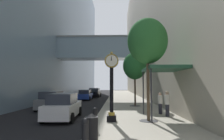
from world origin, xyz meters
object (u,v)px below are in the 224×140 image
object	(u,v)px
car_blue_mid	(85,95)
pedestrian_walking	(160,103)
street_tree_near	(147,41)
car_white_trailing	(63,107)
street_clock	(112,83)
car_black_far	(95,93)
pedestrian_by_clock	(167,103)
car_grey_near	(52,101)
street_tree_mid_near	(135,66)
trash_bin	(91,127)
bollard_second	(95,118)
bollard_nearest	(85,133)

from	to	relation	value
car_blue_mid	pedestrian_walking	bearing A→B (deg)	-61.09
street_tree_near	car_blue_mid	bearing A→B (deg)	111.17
car_blue_mid	street_tree_near	bearing A→B (deg)	-68.83
pedestrian_walking	car_white_trailing	bearing A→B (deg)	-167.54
street_clock	car_black_far	distance (m)	24.27
pedestrian_walking	pedestrian_by_clock	world-z (taller)	pedestrian_by_clock
car_grey_near	car_blue_mid	size ratio (longest dim) A/B	0.90
street_tree_mid_near	street_tree_near	bearing A→B (deg)	-90.00
street_clock	pedestrian_walking	size ratio (longest dim) A/B	2.63
street_tree_mid_near	trash_bin	size ratio (longest dim) A/B	5.29
trash_bin	pedestrian_by_clock	xyz separation A→B (m)	(4.43, 5.68, 0.38)
car_blue_mid	bollard_second	bearing A→B (deg)	-79.05
pedestrian_by_clock	street_tree_near	bearing A→B (deg)	-134.27
street_tree_mid_near	street_clock	bearing A→B (deg)	-105.20
car_blue_mid	pedestrian_by_clock	bearing A→B (deg)	-62.27
trash_bin	car_grey_near	size ratio (longest dim) A/B	0.26
bollard_second	car_blue_mid	world-z (taller)	car_blue_mid
bollard_second	car_blue_mid	size ratio (longest dim) A/B	0.23
street_tree_near	car_blue_mid	world-z (taller)	street_tree_near
pedestrian_by_clock	car_white_trailing	bearing A→B (deg)	-177.00
bollard_second	pedestrian_by_clock	size ratio (longest dim) A/B	0.60
bollard_second	car_blue_mid	xyz separation A→B (m)	(-3.78, 19.54, 0.08)
car_black_far	bollard_nearest	bearing A→B (deg)	-83.84
car_white_trailing	bollard_nearest	bearing A→B (deg)	-67.82
street_clock	trash_bin	bearing A→B (deg)	-99.67
bollard_second	car_white_trailing	xyz separation A→B (m)	(-2.55, 3.40, 0.15)
pedestrian_by_clock	car_blue_mid	xyz separation A→B (m)	(-8.29, 15.77, -0.30)
street_clock	car_grey_near	size ratio (longest dim) A/B	1.02
trash_bin	car_black_far	size ratio (longest dim) A/B	0.23
pedestrian_by_clock	car_black_far	xyz separation A→B (m)	(-7.61, 22.17, -0.23)
street_clock	bollard_nearest	distance (m)	5.24
street_clock	street_tree_near	size ratio (longest dim) A/B	0.67
car_black_far	car_blue_mid	bearing A→B (deg)	-96.01
trash_bin	car_white_trailing	xyz separation A→B (m)	(-2.62, 5.31, 0.15)
street_clock	pedestrian_by_clock	xyz separation A→B (m)	(3.76, 1.74, -1.36)
trash_bin	car_grey_near	distance (m)	11.11
car_blue_mid	car_white_trailing	xyz separation A→B (m)	(1.23, -16.14, 0.07)
car_white_trailing	pedestrian_by_clock	bearing A→B (deg)	3.00
pedestrian_walking	car_blue_mid	world-z (taller)	pedestrian_walking
car_blue_mid	car_white_trailing	size ratio (longest dim) A/B	1.04
street_clock	bollard_second	distance (m)	2.77
pedestrian_walking	car_white_trailing	world-z (taller)	pedestrian_walking
trash_bin	car_black_far	world-z (taller)	car_black_far
bollard_second	pedestrian_by_clock	world-z (taller)	pedestrian_by_clock
street_tree_near	pedestrian_by_clock	distance (m)	4.50
car_grey_near	pedestrian_walking	bearing A→B (deg)	-18.48
car_black_far	bollard_second	bearing A→B (deg)	-83.17
street_tree_mid_near	car_blue_mid	distance (m)	12.08
bollard_nearest	street_tree_mid_near	bearing A→B (deg)	77.21
trash_bin	pedestrian_walking	bearing A→B (deg)	58.26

